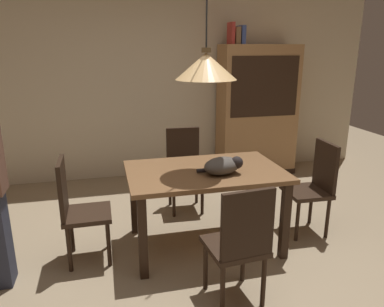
{
  "coord_description": "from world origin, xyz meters",
  "views": [
    {
      "loc": [
        -0.74,
        -2.53,
        1.81
      ],
      "look_at": [
        0.05,
        0.67,
        0.85
      ],
      "focal_mm": 34.19,
      "sensor_mm": 36.0,
      "label": 1
    }
  ],
  "objects_px": {
    "chair_right_side": "(314,184)",
    "book_brown_thick": "(236,36)",
    "chair_far_back": "(184,165)",
    "chair_left_side": "(77,206)",
    "book_red_tall": "(231,33)",
    "hutch_bookcase": "(257,114)",
    "cat_sleeping": "(223,165)",
    "chair_near_front": "(240,241)",
    "book_blue_wide": "(241,35)",
    "pendant_lamp": "(206,66)",
    "dining_table": "(205,180)"
  },
  "relations": [
    {
      "from": "chair_right_side",
      "to": "book_brown_thick",
      "type": "height_order",
      "value": "book_brown_thick"
    },
    {
      "from": "chair_far_back",
      "to": "chair_left_side",
      "type": "distance_m",
      "value": 1.43
    },
    {
      "from": "book_red_tall",
      "to": "hutch_bookcase",
      "type": "bearing_deg",
      "value": -0.2
    },
    {
      "from": "chair_right_side",
      "to": "hutch_bookcase",
      "type": "xyz_separation_m",
      "value": [
        0.17,
        1.85,
        0.38
      ]
    },
    {
      "from": "cat_sleeping",
      "to": "chair_right_side",
      "type": "bearing_deg",
      "value": 8.18
    },
    {
      "from": "chair_near_front",
      "to": "chair_left_side",
      "type": "distance_m",
      "value": 1.44
    },
    {
      "from": "book_blue_wide",
      "to": "pendant_lamp",
      "type": "bearing_deg",
      "value": -118.67
    },
    {
      "from": "pendant_lamp",
      "to": "book_brown_thick",
      "type": "bearing_deg",
      "value": 63.16
    },
    {
      "from": "dining_table",
      "to": "hutch_bookcase",
      "type": "bearing_deg",
      "value": 54.88
    },
    {
      "from": "chair_far_back",
      "to": "chair_right_side",
      "type": "bearing_deg",
      "value": -38.08
    },
    {
      "from": "cat_sleeping",
      "to": "hutch_bookcase",
      "type": "bearing_deg",
      "value": 59.46
    },
    {
      "from": "chair_left_side",
      "to": "book_brown_thick",
      "type": "xyz_separation_m",
      "value": [
        2.06,
        1.85,
        1.45
      ]
    },
    {
      "from": "chair_right_side",
      "to": "chair_near_front",
      "type": "height_order",
      "value": "same"
    },
    {
      "from": "pendant_lamp",
      "to": "book_brown_thick",
      "type": "xyz_separation_m",
      "value": [
        0.93,
        1.85,
        0.3
      ]
    },
    {
      "from": "chair_right_side",
      "to": "hutch_bookcase",
      "type": "relative_size",
      "value": 0.5
    },
    {
      "from": "dining_table",
      "to": "book_blue_wide",
      "type": "height_order",
      "value": "book_blue_wide"
    },
    {
      "from": "chair_near_front",
      "to": "hutch_bookcase",
      "type": "distance_m",
      "value": 3.04
    },
    {
      "from": "cat_sleeping",
      "to": "pendant_lamp",
      "type": "xyz_separation_m",
      "value": [
        -0.12,
        0.15,
        0.84
      ]
    },
    {
      "from": "chair_near_front",
      "to": "cat_sleeping",
      "type": "height_order",
      "value": "chair_near_front"
    },
    {
      "from": "dining_table",
      "to": "chair_left_side",
      "type": "height_order",
      "value": "chair_left_side"
    },
    {
      "from": "book_brown_thick",
      "to": "book_red_tall",
      "type": "bearing_deg",
      "value": 180.0
    },
    {
      "from": "pendant_lamp",
      "to": "book_blue_wide",
      "type": "relative_size",
      "value": 5.42
    },
    {
      "from": "chair_far_back",
      "to": "hutch_bookcase",
      "type": "relative_size",
      "value": 0.5
    },
    {
      "from": "pendant_lamp",
      "to": "chair_near_front",
      "type": "bearing_deg",
      "value": -89.51
    },
    {
      "from": "cat_sleeping",
      "to": "pendant_lamp",
      "type": "distance_m",
      "value": 0.86
    },
    {
      "from": "book_red_tall",
      "to": "book_blue_wide",
      "type": "height_order",
      "value": "book_red_tall"
    },
    {
      "from": "dining_table",
      "to": "book_brown_thick",
      "type": "distance_m",
      "value": 2.45
    },
    {
      "from": "book_blue_wide",
      "to": "book_brown_thick",
      "type": "bearing_deg",
      "value": 180.0
    },
    {
      "from": "chair_left_side",
      "to": "chair_near_front",
      "type": "bearing_deg",
      "value": -37.69
    },
    {
      "from": "chair_right_side",
      "to": "cat_sleeping",
      "type": "height_order",
      "value": "chair_right_side"
    },
    {
      "from": "chair_far_back",
      "to": "pendant_lamp",
      "type": "distance_m",
      "value": 1.45
    },
    {
      "from": "cat_sleeping",
      "to": "book_red_tall",
      "type": "height_order",
      "value": "book_red_tall"
    },
    {
      "from": "hutch_bookcase",
      "to": "book_red_tall",
      "type": "distance_m",
      "value": 1.18
    },
    {
      "from": "dining_table",
      "to": "chair_right_side",
      "type": "height_order",
      "value": "chair_right_side"
    },
    {
      "from": "cat_sleeping",
      "to": "book_brown_thick",
      "type": "bearing_deg",
      "value": 67.83
    },
    {
      "from": "chair_right_side",
      "to": "chair_near_front",
      "type": "relative_size",
      "value": 1.0
    },
    {
      "from": "cat_sleeping",
      "to": "book_brown_thick",
      "type": "height_order",
      "value": "book_brown_thick"
    },
    {
      "from": "dining_table",
      "to": "pendant_lamp",
      "type": "xyz_separation_m",
      "value": [
        -0.0,
        0.0,
        1.01
      ]
    },
    {
      "from": "chair_left_side",
      "to": "chair_far_back",
      "type": "bearing_deg",
      "value": 37.82
    },
    {
      "from": "book_blue_wide",
      "to": "cat_sleeping",
      "type": "bearing_deg",
      "value": -114.0
    },
    {
      "from": "dining_table",
      "to": "book_blue_wide",
      "type": "distance_m",
      "value": 2.48
    },
    {
      "from": "pendant_lamp",
      "to": "book_red_tall",
      "type": "xyz_separation_m",
      "value": [
        0.87,
        1.85,
        0.33
      ]
    },
    {
      "from": "cat_sleeping",
      "to": "book_red_tall",
      "type": "distance_m",
      "value": 2.43
    },
    {
      "from": "hutch_bookcase",
      "to": "book_blue_wide",
      "type": "xyz_separation_m",
      "value": [
        -0.29,
        0.0,
        1.08
      ]
    },
    {
      "from": "chair_right_side",
      "to": "book_red_tall",
      "type": "relative_size",
      "value": 3.32
    },
    {
      "from": "chair_far_back",
      "to": "book_red_tall",
      "type": "relative_size",
      "value": 3.32
    },
    {
      "from": "chair_far_back",
      "to": "pendant_lamp",
      "type": "xyz_separation_m",
      "value": [
        -0.0,
        -0.88,
        1.15
      ]
    },
    {
      "from": "book_brown_thick",
      "to": "chair_right_side",
      "type": "bearing_deg",
      "value": -84.01
    },
    {
      "from": "chair_far_back",
      "to": "book_brown_thick",
      "type": "height_order",
      "value": "book_brown_thick"
    },
    {
      "from": "chair_right_side",
      "to": "book_blue_wide",
      "type": "distance_m",
      "value": 2.36
    }
  ]
}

